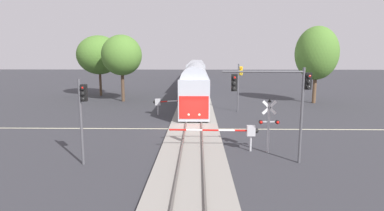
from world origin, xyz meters
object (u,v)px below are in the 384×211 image
Objects in this scene: oak_behind_train at (122,55)px; traffic_signal_near_left at (82,108)px; commuter_train at (196,75)px; crossing_gate_near at (240,131)px; traffic_signal_near_right at (280,91)px; maple_right_background at (317,53)px; pine_left_background at (99,55)px; traffic_signal_far_side at (240,80)px; crossing_signal_mast at (269,120)px; crossing_gate_far at (164,102)px.

traffic_signal_near_left is at bearing -81.61° from oak_behind_train.
commuter_train is 40.02m from crossing_gate_near.
traffic_signal_near_right is 26.80m from maple_right_background.
commuter_train is 7.13× the size of pine_left_background.
traffic_signal_far_side is 0.58× the size of pine_left_background.
traffic_signal_near_right is at bearing -58.58° from oak_behind_train.
maple_right_background is at bearing -47.73° from commuter_train.
pine_left_background is (-15.32, -10.76, 3.75)m from commuter_train.
oak_behind_train reaches higher than crossing_gate_near.
crossing_signal_mast is at bearing -56.65° from oak_behind_train.
commuter_train is at bearing 101.75° from traffic_signal_far_side.
commuter_train is 12.30× the size of traffic_signal_far_side.
traffic_signal_near_left is 26.32m from oak_behind_train.
traffic_signal_far_side is at bearing 14.85° from crossing_gate_far.
traffic_signal_far_side is at bearing 57.29° from traffic_signal_near_left.
crossing_gate_far is 1.13× the size of traffic_signal_near_left.
crossing_gate_far is 0.57× the size of maple_right_background.
commuter_train is at bearing 132.27° from maple_right_background.
crossing_gate_far is (-6.66, 12.89, 0.04)m from crossing_gate_near.
traffic_signal_near_right is 0.63× the size of oak_behind_train.
commuter_train is at bearing 97.25° from crossing_signal_mast.
maple_right_background is at bearing 24.79° from crossing_gate_far.
pine_left_background reaches higher than traffic_signal_far_side.
crossing_signal_mast is 0.63× the size of crossing_gate_far.
crossing_signal_mast is 36.11m from pine_left_background.
oak_behind_train reaches higher than traffic_signal_far_side.
commuter_train is 40.55m from crossing_signal_mast.
traffic_signal_near_left is at bearing -74.48° from pine_left_background.
crossing_gate_far is 0.63× the size of oak_behind_train.
traffic_signal_near_right is 17.51m from traffic_signal_far_side.
crossing_gate_far is at bearing 119.42° from traffic_signal_near_right.
traffic_signal_near_right is (5.23, -42.21, 1.70)m from commuter_train.
pine_left_background is (-11.95, 16.21, 5.05)m from crossing_gate_far.
maple_right_background is (16.27, -17.90, 4.01)m from commuter_train.
traffic_signal_far_side is at bearing 83.04° from crossing_gate_near.
pine_left_background is (-20.46, 13.96, 2.78)m from traffic_signal_far_side.
crossing_gate_near is 4.30m from traffic_signal_near_right.
crossing_gate_near is 0.59× the size of maple_right_background.
crossing_signal_mast is (1.83, -0.36, 0.87)m from crossing_gate_near.
traffic_signal_near_left is 0.94× the size of traffic_signal_far_side.
traffic_signal_far_side is 13.40m from maple_right_background.
traffic_signal_near_left reaches higher than crossing_gate_far.
commuter_train is 42.57m from traffic_signal_near_right.
pine_left_background reaches higher than commuter_train.
crossing_gate_near is 34.92m from pine_left_background.
commuter_train is at bearing 94.72° from crossing_gate_near.
oak_behind_train is (-3.81, 25.87, 2.99)m from traffic_signal_near_left.
crossing_gate_near is at bearing -59.51° from oak_behind_train.
pine_left_background is at bearing 126.39° from crossing_gate_far.
traffic_signal_far_side reaches higher than crossing_signal_mast.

